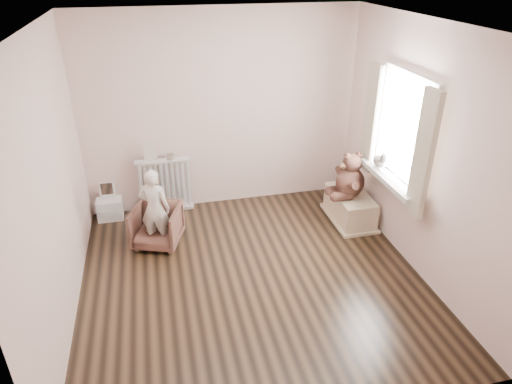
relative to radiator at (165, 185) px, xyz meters
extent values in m
cube|color=black|center=(0.81, -1.68, -0.39)|extent=(3.60, 3.60, 0.01)
cube|color=white|center=(0.81, -1.68, 2.21)|extent=(3.60, 3.60, 0.01)
cube|color=#F3E3CE|center=(0.81, 0.12, 0.91)|extent=(3.60, 0.02, 2.60)
cube|color=#F3E3CE|center=(0.81, -3.48, 0.91)|extent=(3.60, 0.02, 2.60)
cube|color=#F3E3CE|center=(-0.99, -1.68, 0.91)|extent=(0.02, 3.60, 2.60)
cube|color=#F3E3CE|center=(2.61, -1.68, 0.91)|extent=(0.02, 3.60, 2.60)
cube|color=white|center=(2.57, -1.38, 1.06)|extent=(0.03, 0.90, 1.10)
cube|color=silver|center=(2.48, -1.38, 0.48)|extent=(0.22, 1.10, 0.06)
cube|color=beige|center=(2.46, -1.95, 1.00)|extent=(0.06, 0.26, 1.30)
cube|color=beige|center=(2.46, -0.81, 1.00)|extent=(0.06, 0.26, 1.30)
cube|color=silver|center=(0.00, 0.00, 0.00)|extent=(0.72, 0.14, 0.76)
cube|color=beige|center=(-0.14, 0.00, 0.50)|extent=(0.16, 0.01, 0.26)
cylinder|color=#A59E8C|center=(0.11, 0.00, 0.40)|extent=(0.11, 0.11, 0.07)
cube|color=silver|center=(-0.74, -0.03, -0.11)|extent=(0.32, 0.23, 0.51)
imported|color=brown|center=(-0.15, -0.78, -0.14)|extent=(0.68, 0.69, 0.50)
imported|color=white|center=(-0.15, -0.83, 0.12)|extent=(0.42, 0.34, 0.99)
cube|color=beige|center=(2.33, -0.77, -0.19)|extent=(0.42, 0.80, 0.38)
camera|label=1|loc=(-0.05, -5.56, 2.73)|focal=32.00mm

